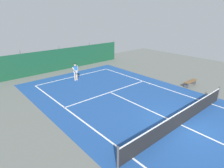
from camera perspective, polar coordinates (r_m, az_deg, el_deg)
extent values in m
plane|color=slate|center=(11.99, 20.03, -11.51)|extent=(36.00, 36.00, 0.00)
cube|color=#1E478C|center=(11.99, 20.03, -11.50)|extent=(11.02, 26.60, 0.01)
cube|color=white|center=(19.83, -10.97, 2.29)|extent=(8.22, 0.10, 0.01)
cube|color=white|center=(9.20, 6.17, -21.27)|extent=(0.10, 23.80, 0.01)
cube|color=white|center=(15.39, 27.74, -5.34)|extent=(0.10, 23.80, 0.01)
cube|color=white|center=(15.58, -0.61, -2.49)|extent=(8.22, 0.10, 0.01)
cube|color=white|center=(11.99, 20.04, -11.47)|extent=(0.10, 12.80, 0.01)
cube|color=white|center=(19.70, -10.75, 2.19)|extent=(0.10, 0.30, 0.01)
cube|color=black|center=(11.76, 20.32, -9.54)|extent=(9.92, 0.03, 0.95)
cube|color=white|center=(11.53, 20.62, -7.39)|extent=(9.92, 0.04, 0.05)
cylinder|color=#47474C|center=(8.35, 1.77, -21.33)|extent=(0.10, 0.10, 1.10)
cylinder|color=#47474C|center=(15.98, 29.30, -2.58)|extent=(0.10, 0.10, 1.10)
cube|color=#14472D|center=(22.19, -15.31, 7.09)|extent=(16.22, 0.06, 2.40)
cylinder|color=#595B60|center=(20.84, -25.45, 5.38)|extent=(0.08, 0.08, 2.70)
cylinder|color=#595B60|center=(22.21, -15.42, 7.49)|extent=(0.08, 0.08, 2.70)
cylinder|color=#595B60|center=(24.18, -6.71, 9.12)|extent=(0.08, 0.08, 2.70)
cylinder|color=#595B60|center=(26.63, 0.60, 10.32)|extent=(0.08, 0.08, 2.70)
cube|color=#234C1E|center=(22.87, -15.83, 5.75)|extent=(14.60, 0.70, 1.10)
cylinder|color=beige|center=(18.61, -10.56, 2.39)|extent=(0.12, 0.12, 0.82)
cylinder|color=beige|center=(18.51, -11.08, 2.26)|extent=(0.12, 0.12, 0.82)
cylinder|color=white|center=(18.42, -10.92, 3.77)|extent=(0.40, 0.40, 0.22)
cube|color=#2D6BB7|center=(18.36, -10.96, 4.37)|extent=(0.36, 0.20, 0.56)
sphere|color=beige|center=(18.25, -11.06, 5.67)|extent=(0.22, 0.22, 0.22)
cylinder|color=black|center=(18.22, -11.07, 5.94)|extent=(0.23, 0.23, 0.04)
cylinder|color=beige|center=(18.46, -10.36, 4.60)|extent=(0.09, 0.09, 0.58)
cylinder|color=beige|center=(18.14, -11.39, 4.24)|extent=(0.10, 0.53, 0.41)
cylinder|color=black|center=(17.90, -11.01, 3.66)|extent=(0.04, 0.27, 0.13)
torus|color=teal|center=(17.84, -11.06, 4.34)|extent=(0.31, 0.13, 0.29)
sphere|color=#CCDB33|center=(17.65, 11.12, 0.04)|extent=(0.07, 0.07, 0.07)
cube|color=black|center=(25.24, -14.12, 7.66)|extent=(1.82, 4.21, 0.80)
cube|color=#2D333D|center=(25.10, -14.26, 9.17)|extent=(1.54, 1.90, 0.56)
cylinder|color=black|center=(24.62, -10.78, 6.65)|extent=(0.22, 0.64, 0.64)
cylinder|color=black|center=(23.80, -14.52, 5.87)|extent=(0.22, 0.64, 0.64)
cylinder|color=black|center=(26.85, -13.62, 7.59)|extent=(0.22, 0.64, 0.64)
cylinder|color=black|center=(26.11, -17.13, 6.89)|extent=(0.22, 0.64, 0.64)
cube|color=brown|center=(18.12, 22.56, 0.75)|extent=(1.60, 0.40, 0.08)
cube|color=#4C4C51|center=(17.64, 21.49, -0.40)|extent=(0.08, 0.36, 0.45)
cube|color=#4C4C51|center=(18.75, 23.39, 0.54)|extent=(0.08, 0.36, 0.45)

